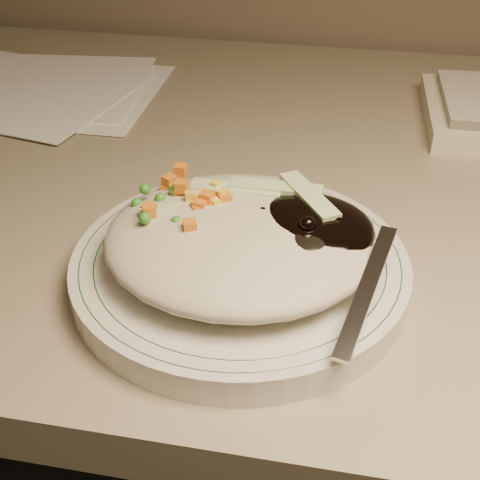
# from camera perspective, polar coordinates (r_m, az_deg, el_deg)

# --- Properties ---
(desk) EXTENTS (1.40, 0.70, 0.74)m
(desk) POSITION_cam_1_polar(r_m,az_deg,el_deg) (0.77, 7.89, -6.92)
(desk) COLOR gray
(desk) RESTS_ON ground
(plate) EXTENTS (0.25, 0.25, 0.02)m
(plate) POSITION_cam_1_polar(r_m,az_deg,el_deg) (0.49, 0.00, -2.48)
(plate) COLOR silver
(plate) RESTS_ON desk
(plate_rim) EXTENTS (0.23, 0.23, 0.00)m
(plate_rim) POSITION_cam_1_polar(r_m,az_deg,el_deg) (0.49, 0.00, -1.55)
(plate_rim) COLOR #144723
(plate_rim) RESTS_ON plate
(meal) EXTENTS (0.20, 0.19, 0.05)m
(meal) POSITION_cam_1_polar(r_m,az_deg,el_deg) (0.47, 0.50, 0.45)
(meal) COLOR #AEA68D
(meal) RESTS_ON plate
(papers) EXTENTS (0.37, 0.27, 0.00)m
(papers) POSITION_cam_1_polar(r_m,az_deg,el_deg) (0.87, -18.95, 12.19)
(papers) COLOR white
(papers) RESTS_ON desk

